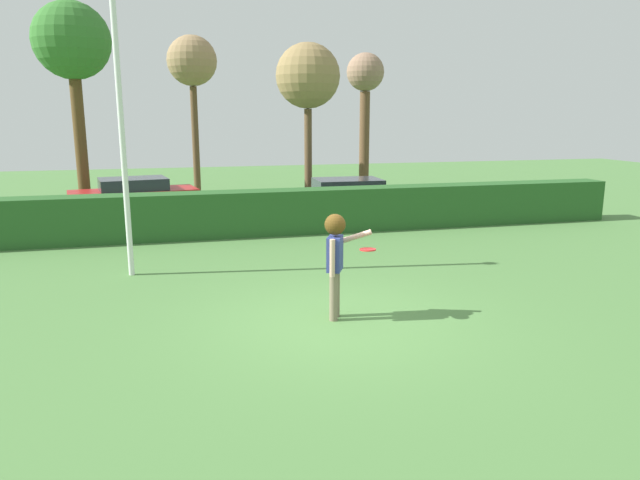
% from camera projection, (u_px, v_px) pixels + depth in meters
% --- Properties ---
extents(ground_plane, '(60.00, 60.00, 0.00)m').
position_uv_depth(ground_plane, '(341.00, 321.00, 9.70)').
color(ground_plane, '#4E7C3F').
extents(person, '(0.83, 0.52, 1.79)m').
position_uv_depth(person, '(335.00, 252.00, 9.61)').
color(person, '#7E6D58').
rests_on(person, ground).
extents(frisbee, '(0.27, 0.27, 0.03)m').
position_uv_depth(frisbee, '(368.00, 249.00, 9.48)').
color(frisbee, red).
extents(lamppost, '(0.24, 0.24, 6.17)m').
position_uv_depth(lamppost, '(120.00, 113.00, 11.80)').
color(lamppost, silver).
rests_on(lamppost, ground).
extents(hedge_row, '(21.89, 0.90, 1.27)m').
position_uv_depth(hedge_row, '(268.00, 212.00, 16.64)').
color(hedge_row, '#285825').
rests_on(hedge_row, ground).
extents(parked_car_red, '(4.44, 2.42, 1.25)m').
position_uv_depth(parked_car_red, '(134.00, 194.00, 19.98)').
color(parked_car_red, '#B21E1E').
rests_on(parked_car_red, ground).
extents(parked_car_black, '(4.25, 1.92, 1.25)m').
position_uv_depth(parked_car_black, '(348.00, 195.00, 19.74)').
color(parked_car_black, black).
rests_on(parked_car_black, ground).
extents(willow_tree, '(2.63, 2.63, 7.19)m').
position_uv_depth(willow_tree, '(72.00, 45.00, 19.98)').
color(willow_tree, brown).
rests_on(willow_tree, ground).
extents(maple_tree, '(1.93, 1.93, 6.39)m').
position_uv_depth(maple_tree, '(192.00, 64.00, 22.60)').
color(maple_tree, brown).
rests_on(maple_tree, ground).
extents(oak_tree, '(1.56, 1.56, 5.88)m').
position_uv_depth(oak_tree, '(365.00, 84.00, 24.15)').
color(oak_tree, brown).
rests_on(oak_tree, ground).
extents(bare_elm_tree, '(2.26, 2.26, 5.84)m').
position_uv_depth(bare_elm_tree, '(308.00, 78.00, 20.29)').
color(bare_elm_tree, brown).
rests_on(bare_elm_tree, ground).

